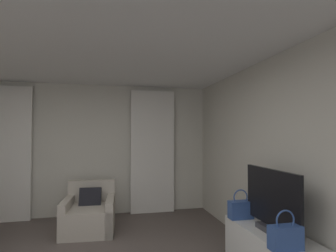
{
  "coord_description": "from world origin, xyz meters",
  "views": [
    {
      "loc": [
        0.44,
        -2.66,
        1.61
      ],
      "look_at": [
        1.32,
        1.24,
        1.72
      ],
      "focal_mm": 29.14,
      "sensor_mm": 36.0,
      "label": 1
    }
  ],
  "objects_px": {
    "handbag_secondary": "(285,237)",
    "armchair": "(89,215)",
    "tv_flatscreen": "(272,202)",
    "handbag_primary": "(241,209)"
  },
  "relations": [
    {
      "from": "tv_flatscreen",
      "to": "handbag_secondary",
      "type": "height_order",
      "value": "tv_flatscreen"
    },
    {
      "from": "handbag_primary",
      "to": "handbag_secondary",
      "type": "xyz_separation_m",
      "value": [
        -0.04,
        -0.95,
        0.0
      ]
    },
    {
      "from": "handbag_secondary",
      "to": "armchair",
      "type": "bearing_deg",
      "value": 127.16
    },
    {
      "from": "handbag_primary",
      "to": "tv_flatscreen",
      "type": "bearing_deg",
      "value": -76.99
    },
    {
      "from": "tv_flatscreen",
      "to": "handbag_primary",
      "type": "relative_size",
      "value": 2.62
    },
    {
      "from": "armchair",
      "to": "handbag_primary",
      "type": "height_order",
      "value": "handbag_primary"
    },
    {
      "from": "armchair",
      "to": "handbag_primary",
      "type": "xyz_separation_m",
      "value": [
        1.94,
        -1.55,
        0.39
      ]
    },
    {
      "from": "armchair",
      "to": "handbag_secondary",
      "type": "relative_size",
      "value": 2.52
    },
    {
      "from": "armchair",
      "to": "handbag_secondary",
      "type": "distance_m",
      "value": 3.16
    },
    {
      "from": "tv_flatscreen",
      "to": "handbag_secondary",
      "type": "distance_m",
      "value": 0.52
    }
  ]
}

